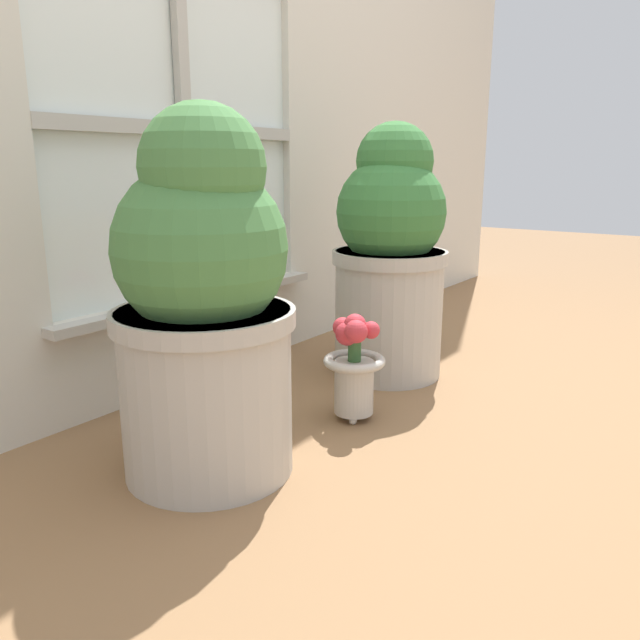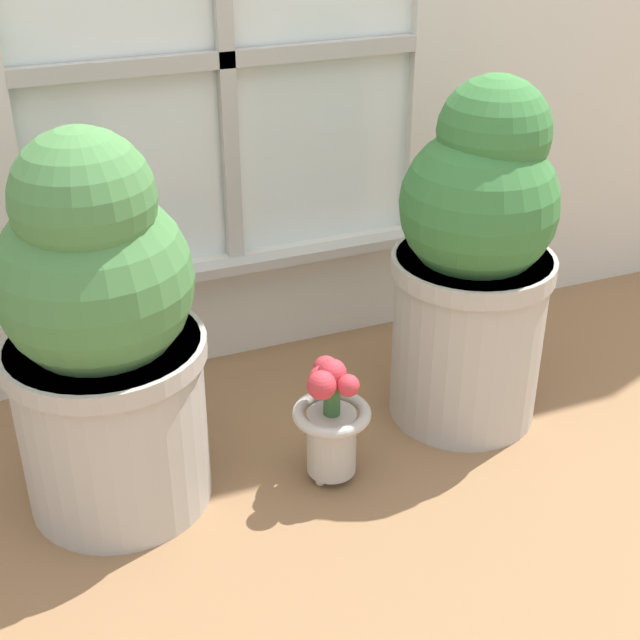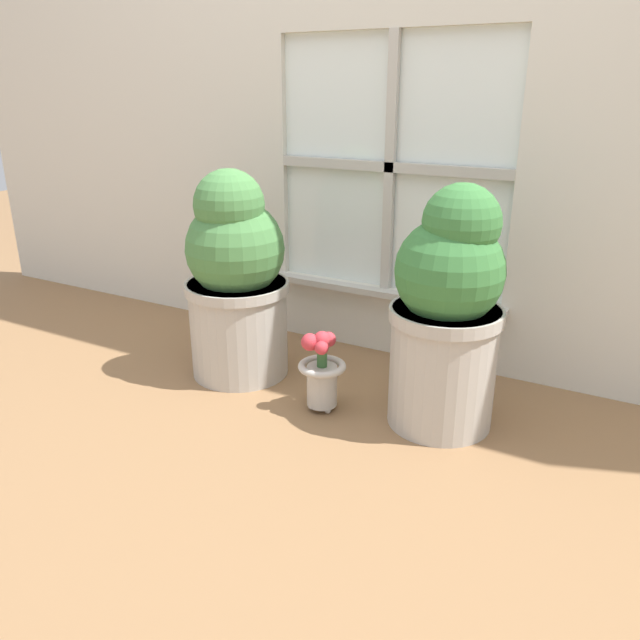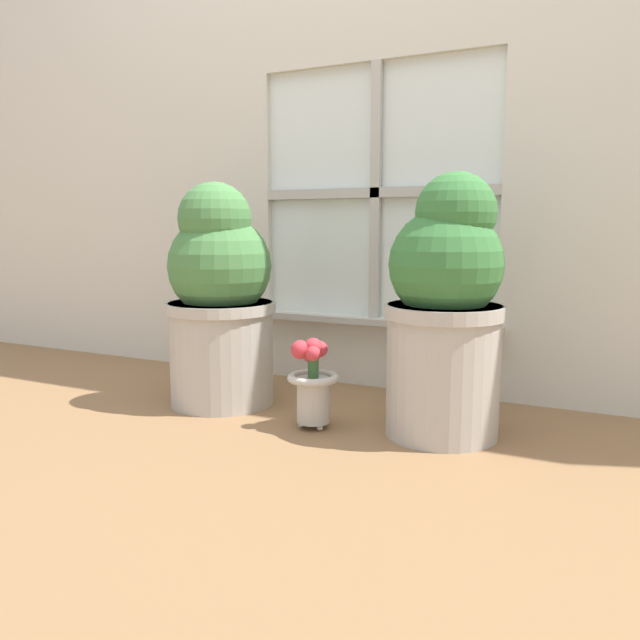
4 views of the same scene
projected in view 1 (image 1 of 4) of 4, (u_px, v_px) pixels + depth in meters
ground_plane at (384, 431)px, 1.51m from camera, size 10.00×10.00×0.00m
potted_plant_left at (204, 303)px, 1.24m from camera, size 0.37×0.37×0.74m
potted_plant_right at (390, 254)px, 1.85m from camera, size 0.34×0.34×0.75m
flower_vase at (354, 365)px, 1.55m from camera, size 0.16×0.16×0.27m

